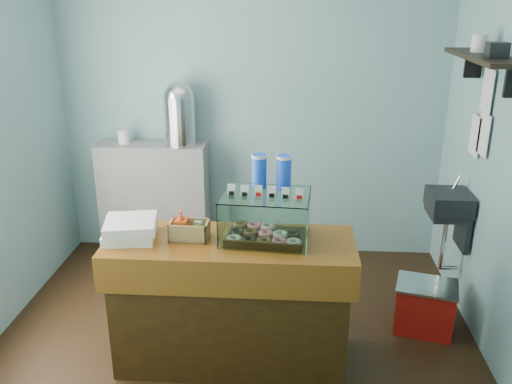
# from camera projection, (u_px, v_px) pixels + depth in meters

# --- Properties ---
(ground) EXTENTS (3.50, 3.50, 0.00)m
(ground) POSITION_uv_depth(u_px,v_px,m) (236.00, 336.00, 4.00)
(ground) COLOR black
(ground) RESTS_ON ground
(room_shell) EXTENTS (3.54, 3.04, 2.82)m
(room_shell) POSITION_uv_depth(u_px,v_px,m) (237.00, 108.00, 3.42)
(room_shell) COLOR #719FA4
(room_shell) RESTS_ON ground
(counter) EXTENTS (1.60, 0.60, 0.90)m
(counter) POSITION_uv_depth(u_px,v_px,m) (231.00, 301.00, 3.61)
(counter) COLOR #3D250B
(counter) RESTS_ON ground
(back_shelf) EXTENTS (1.00, 0.32, 1.10)m
(back_shelf) POSITION_uv_depth(u_px,v_px,m) (155.00, 200.00, 5.11)
(back_shelf) COLOR gray
(back_shelf) RESTS_ON ground
(display_case) EXTENTS (0.59, 0.45, 0.52)m
(display_case) POSITION_uv_depth(u_px,v_px,m) (266.00, 212.00, 3.46)
(display_case) COLOR black
(display_case) RESTS_ON counter
(condiment_crate) EXTENTS (0.25, 0.16, 0.20)m
(condiment_crate) POSITION_uv_depth(u_px,v_px,m) (187.00, 229.00, 3.46)
(condiment_crate) COLOR #A68953
(condiment_crate) RESTS_ON counter
(pastry_boxes) EXTENTS (0.38, 0.37, 0.13)m
(pastry_boxes) POSITION_uv_depth(u_px,v_px,m) (130.00, 229.00, 3.48)
(pastry_boxes) COLOR white
(pastry_boxes) RESTS_ON counter
(coffee_urn) EXTENTS (0.31, 0.31, 0.57)m
(coffee_urn) POSITION_uv_depth(u_px,v_px,m) (180.00, 112.00, 4.80)
(coffee_urn) COLOR silver
(coffee_urn) RESTS_ON back_shelf
(red_cooler) EXTENTS (0.50, 0.43, 0.38)m
(red_cooler) POSITION_uv_depth(u_px,v_px,m) (425.00, 307.00, 4.03)
(red_cooler) COLOR #AB130D
(red_cooler) RESTS_ON ground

